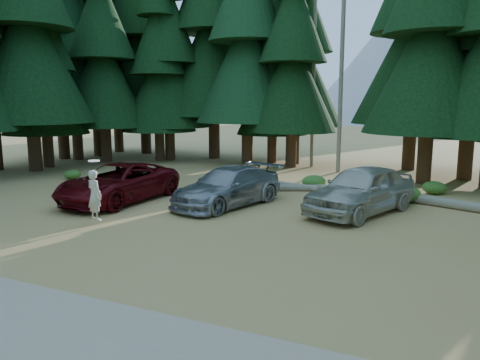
{
  "coord_description": "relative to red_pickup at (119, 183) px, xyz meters",
  "views": [
    {
      "loc": [
        6.76,
        -11.71,
        4.0
      ],
      "look_at": [
        -0.04,
        3.02,
        1.25
      ],
      "focal_mm": 35.0,
      "sensor_mm": 36.0,
      "label": 1
    }
  ],
  "objects": [
    {
      "name": "ground",
      "position": [
        5.39,
        -2.99,
        -0.77
      ],
      "size": [
        160.0,
        160.0,
        0.0
      ],
      "primitive_type": "plane",
      "color": "#B18D4B",
      "rests_on": "ground"
    },
    {
      "name": "gravel_strip",
      "position": [
        5.39,
        -9.49,
        -0.76
      ],
      "size": [
        26.0,
        3.5,
        0.01
      ],
      "primitive_type": "cube",
      "color": "tan",
      "rests_on": "ground"
    },
    {
      "name": "forest_belt_north",
      "position": [
        5.39,
        12.01,
        -0.77
      ],
      "size": [
        36.0,
        7.0,
        22.0
      ],
      "primitive_type": null,
      "color": "black",
      "rests_on": "ground"
    },
    {
      "name": "snag_front",
      "position": [
        6.19,
        11.51,
        5.23
      ],
      "size": [
        0.24,
        0.24,
        12.0
      ],
      "primitive_type": "cylinder",
      "color": "gray",
      "rests_on": "ground"
    },
    {
      "name": "snag_back",
      "position": [
        4.19,
        13.01,
        4.23
      ],
      "size": [
        0.2,
        0.2,
        10.0
      ],
      "primitive_type": "cylinder",
      "color": "gray",
      "rests_on": "ground"
    },
    {
      "name": "mountain_peak",
      "position": [
        2.8,
        85.25,
        11.94
      ],
      "size": [
        48.0,
        50.0,
        28.0
      ],
      "color": "#979A9F",
      "rests_on": "ground"
    },
    {
      "name": "red_pickup",
      "position": [
        0.0,
        0.0,
        0.0
      ],
      "size": [
        2.7,
        5.59,
        1.53
      ],
      "primitive_type": "imported",
      "rotation": [
        0.0,
        0.0,
        -0.03
      ],
      "color": "#55070D",
      "rests_on": "ground"
    },
    {
      "name": "silver_minivan_center",
      "position": [
        4.29,
        1.19,
        -0.03
      ],
      "size": [
        3.28,
        5.42,
        1.47
      ],
      "primitive_type": "imported",
      "rotation": [
        0.0,
        0.0,
        -0.26
      ],
      "color": "#979A9E",
      "rests_on": "ground"
    },
    {
      "name": "silver_minivan_right",
      "position": [
        9.2,
        2.04,
        0.1
      ],
      "size": [
        3.69,
        5.48,
        1.73
      ],
      "primitive_type": "imported",
      "rotation": [
        0.0,
        0.0,
        -0.36
      ],
      "color": "#BCB9A7",
      "rests_on": "ground"
    },
    {
      "name": "frisbee_player",
      "position": [
        1.63,
        -3.19,
        0.23
      ],
      "size": [
        0.69,
        0.54,
        1.96
      ],
      "rotation": [
        0.0,
        0.0,
        2.88
      ],
      "color": "beige",
      "rests_on": "ground"
    },
    {
      "name": "log_left",
      "position": [
        5.21,
        4.84,
        -0.62
      ],
      "size": [
        3.86,
        1.96,
        0.29
      ],
      "primitive_type": "cylinder",
      "rotation": [
        0.0,
        1.57,
        0.43
      ],
      "color": "gray",
      "rests_on": "ground"
    },
    {
      "name": "log_mid",
      "position": [
        5.19,
        5.7,
        -0.63
      ],
      "size": [
        3.25,
        1.2,
        0.27
      ],
      "primitive_type": "cylinder",
      "rotation": [
        0.0,
        1.57,
        -0.29
      ],
      "color": "gray",
      "rests_on": "ground"
    },
    {
      "name": "log_right",
      "position": [
        12.44,
        4.14,
        -0.59
      ],
      "size": [
        5.36,
        2.22,
        0.36
      ],
      "primitive_type": "cylinder",
      "rotation": [
        0.0,
        1.57,
        -0.35
      ],
      "color": "gray",
      "rests_on": "ground"
    },
    {
      "name": "shrub_far_left",
      "position": [
        -3.96,
        3.63,
        -0.57
      ],
      "size": [
        0.73,
        0.73,
        0.4
      ],
      "primitive_type": "ellipsoid",
      "color": "#2F611D",
      "rests_on": "ground"
    },
    {
      "name": "shrub_left",
      "position": [
        2.07,
        5.05,
        -0.56
      ],
      "size": [
        0.77,
        0.77,
        0.42
      ],
      "primitive_type": "ellipsoid",
      "color": "#2F611D",
      "rests_on": "ground"
    },
    {
      "name": "shrub_center_left",
      "position": [
        6.32,
        6.08,
        -0.46
      ],
      "size": [
        1.12,
        1.12,
        0.61
      ],
      "primitive_type": "ellipsoid",
      "color": "#2F611D",
      "rests_on": "ground"
    },
    {
      "name": "shrub_center_right",
      "position": [
        7.9,
        6.97,
        -0.55
      ],
      "size": [
        0.79,
        0.79,
        0.43
      ],
      "primitive_type": "ellipsoid",
      "color": "#2F611D",
      "rests_on": "ground"
    },
    {
      "name": "shrub_right",
      "position": [
        11.44,
        7.01,
        -0.49
      ],
      "size": [
        1.01,
        1.01,
        0.55
      ],
      "primitive_type": "ellipsoid",
      "color": "#2F611D",
      "rests_on": "ground"
    },
    {
      "name": "shrub_far_right",
      "position": [
        10.48,
        4.8,
        -0.44
      ],
      "size": [
        1.18,
        1.18,
        0.65
      ],
      "primitive_type": "ellipsoid",
      "color": "#2F611D",
      "rests_on": "ground"
    },
    {
      "name": "shrub_edge_west",
      "position": [
        -5.81,
        3.41,
        -0.53
      ],
      "size": [
        0.85,
        0.85,
        0.47
      ],
      "primitive_type": "ellipsoid",
      "color": "#2F611D",
      "rests_on": "ground"
    }
  ]
}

